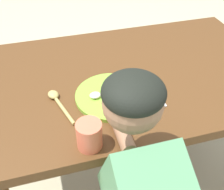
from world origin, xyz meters
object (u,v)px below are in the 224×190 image
(fork, at_px, (154,88))
(drinking_cup, at_px, (89,135))
(plate, at_px, (113,95))
(spoon, at_px, (58,101))

(fork, relative_size, drinking_cup, 2.46)
(plate, relative_size, spoon, 1.36)
(plate, bearing_deg, fork, 1.84)
(fork, bearing_deg, spoon, 88.67)
(fork, height_order, drinking_cup, drinking_cup)
(fork, bearing_deg, drinking_cup, 126.44)
(plate, relative_size, drinking_cup, 2.93)
(fork, height_order, spoon, spoon)
(plate, relative_size, fork, 1.19)
(spoon, bearing_deg, plate, -114.57)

